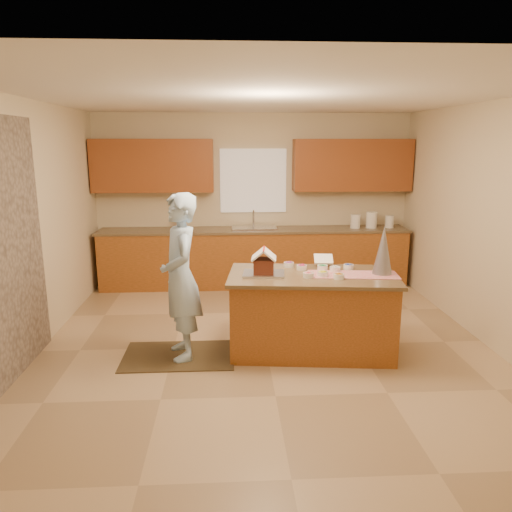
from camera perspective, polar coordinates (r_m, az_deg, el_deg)
The scene contains 27 objects.
floor at distance 5.66m, azimuth 1.15°, elevation -10.37°, with size 5.50×5.50×0.00m, color tan.
ceiling at distance 5.22m, azimuth 1.29°, elevation 18.02°, with size 5.50×5.50×0.00m, color silver.
wall_back at distance 7.99m, azimuth -0.34°, elevation 6.57°, with size 5.50×5.50×0.00m, color beige.
wall_front at distance 2.62m, azimuth 5.96°, elevation -6.99°, with size 5.50×5.50×0.00m, color beige.
wall_left at distance 5.65m, azimuth -24.97°, elevation 2.69°, with size 5.50×5.50×0.00m, color beige.
wall_right at distance 6.01m, azimuth 25.77°, elevation 3.15°, with size 5.50×5.50×0.00m, color beige.
window_curtain at distance 7.93m, azimuth -0.33°, elevation 8.70°, with size 1.05×0.03×1.00m, color white.
back_counter_base at distance 7.85m, azimuth -0.22°, elevation -0.29°, with size 4.80×0.60×0.88m, color #A15121.
back_counter_top at distance 7.76m, azimuth -0.22°, elevation 3.01°, with size 4.85×0.63×0.04m, color brown.
upper_cabinet_left at distance 7.84m, azimuth -11.85°, elevation 10.21°, with size 1.85×0.35×0.80m, color brown.
upper_cabinet_right at distance 8.00m, azimuth 11.07°, elevation 10.29°, with size 1.85×0.35×0.80m, color brown.
sink at distance 7.76m, azimuth -0.22°, elevation 2.94°, with size 0.70×0.45×0.12m, color silver.
faucet at distance 7.91m, azimuth -0.29°, elevation 4.38°, with size 0.03×0.03×0.28m, color silver.
island_base at distance 5.42m, azimuth 6.46°, elevation -6.77°, with size 1.71×0.85×0.83m, color #A15121.
island_top at distance 5.29m, azimuth 6.58°, elevation -2.32°, with size 1.78×0.93×0.04m, color brown.
table_runner at distance 5.33m, azimuth 11.17°, elevation -2.13°, with size 0.95×0.34×0.01m, color #A70B19.
baking_tray at distance 5.23m, azimuth 0.91°, elevation -2.07°, with size 0.44×0.32×0.02m, color silver.
cookbook at distance 5.62m, azimuth 7.82°, elevation -0.34°, with size 0.21×0.02×0.17m, color white.
tinsel_tree at distance 5.37m, azimuth 14.52°, elevation 0.65°, with size 0.21×0.21×0.52m, color #B7B6C3.
rug at distance 5.47m, azimuth -8.93°, elevation -11.33°, with size 1.18×0.77×0.01m, color black.
boy at distance 5.16m, azimuth -8.72°, elevation -2.42°, with size 0.64×0.42×1.74m, color #ADD2F6.
canister_a at distance 7.99m, azimuth 11.44°, elevation 3.97°, with size 0.16×0.16×0.21m, color white.
canister_b at distance 8.05m, azimuth 13.24°, elevation 4.10°, with size 0.18×0.18×0.25m, color white.
canister_c at distance 8.14m, azimuth 15.20°, elevation 3.88°, with size 0.14×0.14×0.19m, color white.
paper_towel at distance 7.76m, azimuth -8.80°, elevation 3.89°, with size 0.11×0.11×0.23m, color white.
gingerbread_house at distance 5.20m, azimuth 0.91°, elevation -0.89°, with size 0.29×0.29×0.27m.
candy_bowls at distance 5.37m, azimuth 7.50°, elevation -1.61°, with size 0.77×0.64×0.05m.
Camera 1 is at (-0.41, -5.18, 2.24)m, focal length 34.53 mm.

